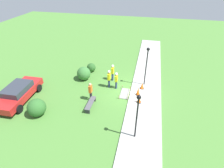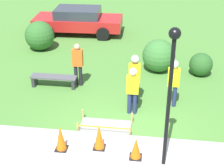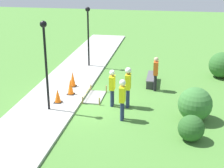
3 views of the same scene
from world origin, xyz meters
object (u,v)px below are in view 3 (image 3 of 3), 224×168
Objects in this scene: worker_trainee at (112,85)px; bystander_in_orange_shirt at (156,72)px; worker_supervisor at (128,84)px; traffic_cone_far_patch at (71,87)px; traffic_cone_sidewalk_edge at (58,96)px; traffic_cone_near_patch at (73,79)px; park_bench at (151,78)px; lamppost_near at (45,53)px; lamppost_far at (88,27)px; worker_assistant at (122,96)px.

worker_trainee is 2.84m from bystander_in_orange_shirt.
worker_supervisor is 1.06× the size of bystander_in_orange_shirt.
traffic_cone_sidewalk_edge is (1.06, -0.28, -0.07)m from traffic_cone_far_patch.
traffic_cone_near_patch reaches higher than traffic_cone_sidewalk_edge.
bystander_in_orange_shirt reaches higher than park_bench.
traffic_cone_far_patch reaches higher than traffic_cone_near_patch.
traffic_cone_far_patch is 2.81m from lamppost_near.
traffic_cone_near_patch is 0.22× the size of lamppost_far.
lamppost_far reaches higher than bystander_in_orange_shirt.
worker_trainee is at bearing 112.42° from lamppost_near.
traffic_cone_sidewalk_edge is 5.23m from park_bench.
worker_supervisor is 1.09× the size of worker_trainee.
traffic_cone_far_patch is 1.22× the size of traffic_cone_sidewalk_edge.
traffic_cone_sidewalk_edge is at bearing 169.06° from lamppost_near.
park_bench is at bearing 135.79° from lamppost_near.
park_bench is (-1.33, 3.85, -0.17)m from traffic_cone_near_patch.
park_bench is 5.01m from lamppost_far.
worker_supervisor is at bearing 89.29° from worker_trainee.
lamppost_far is at bearing -176.88° from traffic_cone_far_patch.
park_bench is 1.14m from bystander_in_orange_shirt.
worker_trainee is at bearing -154.07° from worker_assistant.
traffic_cone_far_patch is 0.45× the size of worker_assistant.
bystander_in_orange_shirt is (-3.56, 1.12, -0.06)m from worker_assistant.
park_bench is 0.47× the size of lamppost_near.
traffic_cone_far_patch is 2.32m from worker_trainee.
traffic_cone_near_patch is at bearing -127.77° from worker_trainee.
traffic_cone_sidewalk_edge reaches higher than park_bench.
worker_supervisor is 6.42m from lamppost_far.
traffic_cone_near_patch is 2.11m from traffic_cone_sidewalk_edge.
traffic_cone_near_patch is 1.00× the size of traffic_cone_far_patch.
bystander_in_orange_shirt is at bearing 141.65° from worker_trainee.
traffic_cone_near_patch is 1.22× the size of traffic_cone_sidewalk_edge.
park_bench is 1.06× the size of worker_trainee.
worker_assistant is at bearing 53.16° from traffic_cone_far_patch.
traffic_cone_sidewalk_edge is 0.17× the size of lamppost_near.
traffic_cone_near_patch is at bearing -84.15° from bystander_in_orange_shirt.
worker_supervisor is at bearing -25.51° from bystander_in_orange_shirt.
park_bench is 1.02× the size of worker_assistant.
traffic_cone_far_patch is at bearing 10.78° from traffic_cone_near_patch.
bystander_in_orange_shirt is (-2.23, 1.77, -0.01)m from worker_trainee.
traffic_cone_near_patch is 3.57m from lamppost_near.
lamppost_near is (-0.27, -3.21, 1.56)m from worker_assistant.
worker_supervisor reaches higher than traffic_cone_sidewalk_edge.
traffic_cone_near_patch is 0.45× the size of worker_assistant.
lamppost_near is at bearing -94.82° from worker_assistant.
lamppost_near is (0.76, -0.15, 2.18)m from traffic_cone_sidewalk_edge.
park_bench is at bearing 59.24° from lamppost_far.
lamppost_near reaches higher than traffic_cone_sidewalk_edge.
worker_trainee is 0.98× the size of bystander_in_orange_shirt.
worker_supervisor reaches higher than traffic_cone_near_patch.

